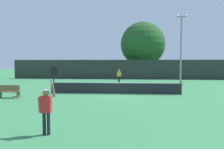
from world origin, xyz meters
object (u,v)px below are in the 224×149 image
at_px(parked_car_mid, 132,72).
at_px(parked_car_far, 173,72).
at_px(spare_racket, 16,96).
at_px(courtside_bench, 9,91).
at_px(player_receiving, 119,75).
at_px(large_tree, 143,44).
at_px(parked_car_near, 83,71).
at_px(light_pole, 181,45).
at_px(tennis_ball, 128,90).
at_px(player_serving, 46,105).

bearing_deg(parked_car_mid, parked_car_far, 15.63).
height_order(spare_racket, courtside_bench, courtside_bench).
relative_size(player_receiving, large_tree, 0.17).
bearing_deg(player_receiving, parked_car_far, -123.93).
xyz_separation_m(spare_racket, parked_car_mid, (9.30, 23.62, 0.76)).
bearing_deg(courtside_bench, spare_racket, 73.52).
distance_m(player_receiving, parked_car_near, 16.29).
xyz_separation_m(spare_racket, light_pole, (14.31, 8.28, 4.45)).
xyz_separation_m(parked_car_near, parked_car_mid, (9.71, -2.12, 0.00)).
height_order(player_receiving, tennis_ball, player_receiving).
bearing_deg(large_tree, player_receiving, -109.66).
bearing_deg(tennis_ball, parked_car_far, 68.61).
bearing_deg(courtside_bench, parked_car_near, 90.47).
xyz_separation_m(courtside_bench, light_pole, (14.50, 8.92, 3.99)).
distance_m(player_serving, tennis_ball, 12.20).
relative_size(tennis_ball, parked_car_mid, 0.02).
bearing_deg(player_receiving, large_tree, -109.66).
distance_m(light_pole, parked_car_near, 23.13).
bearing_deg(light_pole, spare_racket, -149.95).
distance_m(tennis_ball, parked_car_mid, 19.83).
bearing_deg(courtside_bench, player_receiving, 57.90).
bearing_deg(spare_racket, parked_car_mid, 68.51).
xyz_separation_m(player_serving, spare_racket, (-5.61, 7.99, -1.07)).
bearing_deg(player_receiving, tennis_ball, 98.50).
xyz_separation_m(tennis_ball, large_tree, (2.58, 18.02, 5.73)).
xyz_separation_m(player_serving, light_pole, (8.69, 16.27, 3.39)).
bearing_deg(tennis_ball, parked_car_mid, 87.74).
xyz_separation_m(courtside_bench, parked_car_far, (17.43, 26.73, 0.30)).
bearing_deg(light_pole, parked_car_mid, 108.07).
xyz_separation_m(parked_car_near, parked_car_far, (17.65, 0.36, 0.00)).
distance_m(spare_racket, large_tree, 25.15).
height_order(player_receiving, parked_car_near, parked_car_near).
height_order(player_receiving, large_tree, large_tree).
height_order(light_pole, parked_car_near, light_pole).
height_order(player_serving, parked_car_near, player_serving).
bearing_deg(player_receiving, parked_car_mid, -98.94).
xyz_separation_m(courtside_bench, parked_car_near, (-0.22, 26.38, 0.30)).
height_order(player_serving, light_pole, light_pole).
height_order(tennis_ball, parked_car_far, parked_car_far).
bearing_deg(courtside_bench, parked_car_far, 56.89).
height_order(player_receiving, parked_car_far, parked_car_far).
height_order(light_pole, large_tree, large_tree).
bearing_deg(parked_car_near, light_pole, -56.22).
distance_m(player_serving, parked_car_near, 34.26).
distance_m(tennis_ball, light_pole, 8.55).
distance_m(player_receiving, parked_car_mid, 12.34).
distance_m(player_serving, large_tree, 30.68).
bearing_deg(player_serving, parked_car_near, 100.12).
xyz_separation_m(player_serving, large_tree, (5.49, 29.82, 4.68)).
xyz_separation_m(tennis_ball, spare_racket, (-8.52, -3.81, -0.01)).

